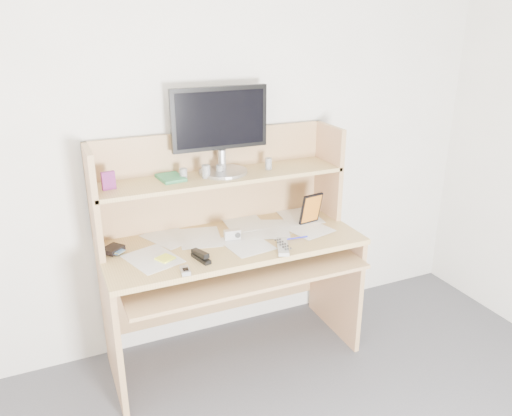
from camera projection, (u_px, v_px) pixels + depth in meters
name	position (u px, v px, depth m)	size (l,w,h in m)	color
back_wall	(210.00, 138.00, 2.82)	(3.60, 0.04, 2.50)	white
desk	(227.00, 244.00, 2.82)	(1.40, 0.70, 1.30)	tan
paper_clutter	(232.00, 240.00, 2.73)	(1.32, 0.54, 0.01)	white
keyboard	(266.00, 253.00, 2.77)	(0.53, 0.22, 0.04)	black
tv_remote	(283.00, 247.00, 2.61)	(0.05, 0.20, 0.02)	#A6A6A1
flip_phone	(185.00, 270.00, 2.37)	(0.04, 0.08, 0.02)	#B7B7B9
stapler	(201.00, 256.00, 2.49)	(0.04, 0.13, 0.04)	black
wallet	(113.00, 249.00, 2.58)	(0.10, 0.08, 0.03)	black
sticky_note_pad	(165.00, 258.00, 2.51)	(0.08, 0.08, 0.01)	gold
digital_camera	(232.00, 235.00, 2.72)	(0.09, 0.03, 0.05)	#B8B7BA
game_case	(311.00, 209.00, 2.90)	(0.13, 0.01, 0.19)	black
blue_pen	(296.00, 238.00, 2.73)	(0.01, 0.01, 0.13)	#181BB9
card_box	(108.00, 181.00, 2.49)	(0.07, 0.02, 0.09)	maroon
shelf_book	(171.00, 178.00, 2.66)	(0.12, 0.17, 0.02)	#2E743E
chip_stack_a	(183.00, 174.00, 2.66)	(0.04, 0.04, 0.06)	black
chip_stack_b	(206.00, 171.00, 2.67)	(0.04, 0.04, 0.07)	white
chip_stack_c	(220.00, 170.00, 2.74)	(0.04, 0.04, 0.05)	black
chip_stack_d	(269.00, 164.00, 2.83)	(0.04, 0.04, 0.07)	silver
monitor	(220.00, 128.00, 2.70)	(0.54, 0.27, 0.47)	#ABABB0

